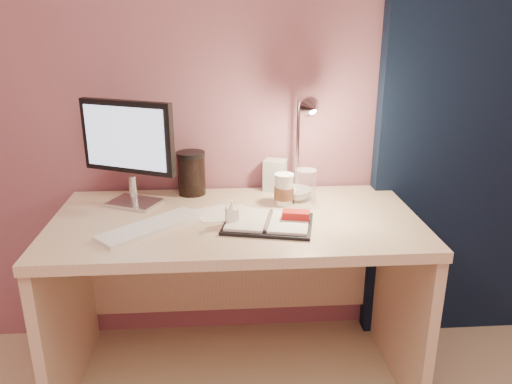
{
  "coord_description": "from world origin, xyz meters",
  "views": [
    {
      "loc": [
        -0.05,
        -0.39,
        1.45
      ],
      "look_at": [
        0.07,
        1.33,
        0.85
      ],
      "focal_mm": 35.0,
      "sensor_mm": 36.0,
      "label": 1
    }
  ],
  "objects": [
    {
      "name": "lotion_bottle",
      "position": [
        -0.02,
        1.31,
        0.78
      ],
      "size": [
        0.05,
        0.05,
        0.1
      ],
      "primitive_type": "imported",
      "rotation": [
        0.0,
        0.0,
        0.18
      ],
      "color": "white",
      "rests_on": "desk"
    },
    {
      "name": "dark_jar",
      "position": [
        -0.18,
        1.67,
        0.81
      ],
      "size": [
        0.12,
        0.12,
        0.17
      ],
      "primitive_type": "cylinder",
      "color": "black",
      "rests_on": "desk"
    },
    {
      "name": "paper_c",
      "position": [
        0.01,
        1.41,
        0.73
      ],
      "size": [
        0.23,
        0.23,
        0.0
      ],
      "primitive_type": "cube",
      "rotation": [
        0.0,
        0.0,
        1.05
      ],
      "color": "white",
      "rests_on": "desk"
    },
    {
      "name": "clear_cup",
      "position": [
        0.29,
        1.49,
        0.81
      ],
      "size": [
        0.09,
        0.09,
        0.15
      ],
      "primitive_type": "cylinder",
      "color": "white",
      "rests_on": "desk"
    },
    {
      "name": "bowl",
      "position": [
        0.26,
        1.58,
        0.75
      ],
      "size": [
        0.16,
        0.16,
        0.04
      ],
      "primitive_type": "imported",
      "rotation": [
        0.0,
        0.0,
        -0.14
      ],
      "color": "silver",
      "rests_on": "desk"
    },
    {
      "name": "monitor",
      "position": [
        -0.41,
        1.55,
        0.99
      ],
      "size": [
        0.38,
        0.21,
        0.43
      ],
      "rotation": [
        0.0,
        0.0,
        -0.43
      ],
      "color": "silver",
      "rests_on": "desk"
    },
    {
      "name": "desk",
      "position": [
        0.0,
        1.45,
        0.5
      ],
      "size": [
        1.4,
        0.7,
        0.73
      ],
      "color": "beige",
      "rests_on": "ground"
    },
    {
      "name": "paper_b",
      "position": [
        -0.04,
        1.42,
        0.73
      ],
      "size": [
        0.18,
        0.18,
        0.0
      ],
      "primitive_type": "cube",
      "rotation": [
        0.0,
        0.0,
        0.14
      ],
      "color": "white",
      "rests_on": "desk"
    },
    {
      "name": "keyboard",
      "position": [
        -0.31,
        1.3,
        0.74
      ],
      "size": [
        0.37,
        0.36,
        0.02
      ],
      "primitive_type": "cube",
      "rotation": [
        0.0,
        0.0,
        0.75
      ],
      "color": "white",
      "rests_on": "desk"
    },
    {
      "name": "desk_lamp",
      "position": [
        0.26,
        1.55,
        1.0
      ],
      "size": [
        0.12,
        0.27,
        0.44
      ],
      "rotation": [
        0.0,
        0.0,
        0.14
      ],
      "color": "silver",
      "rests_on": "desk"
    },
    {
      "name": "paper_a",
      "position": [
        -0.09,
        1.43,
        0.73
      ],
      "size": [
        0.19,
        0.19,
        0.0
      ],
      "primitive_type": "cube",
      "rotation": [
        0.0,
        0.0,
        0.41
      ],
      "color": "white",
      "rests_on": "desk"
    },
    {
      "name": "coffee_cup",
      "position": [
        0.2,
        1.51,
        0.79
      ],
      "size": [
        0.08,
        0.08,
        0.13
      ],
      "color": "white",
      "rests_on": "desk"
    },
    {
      "name": "planner",
      "position": [
        0.13,
        1.3,
        0.74
      ],
      "size": [
        0.36,
        0.3,
        0.05
      ],
      "rotation": [
        0.0,
        0.0,
        -0.22
      ],
      "color": "black",
      "rests_on": "desk"
    },
    {
      "name": "product_box",
      "position": [
        0.18,
        1.69,
        0.8
      ],
      "size": [
        0.11,
        0.1,
        0.14
      ],
      "primitive_type": "cube",
      "rotation": [
        0.0,
        0.0,
        -0.35
      ],
      "color": "silver",
      "rests_on": "desk"
    },
    {
      "name": "room",
      "position": [
        0.95,
        1.69,
        1.14
      ],
      "size": [
        3.5,
        3.5,
        3.5
      ],
      "color": "#C6B28E",
      "rests_on": "ground"
    }
  ]
}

